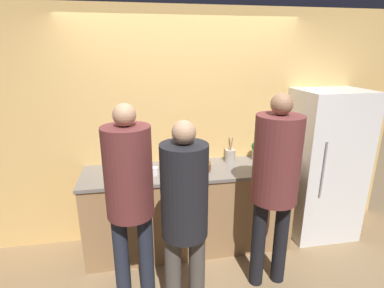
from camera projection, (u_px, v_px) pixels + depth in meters
name	position (u px, v px, depth m)	size (l,w,h in m)	color
ground_plane	(194.00, 265.00, 3.15)	(14.00, 14.00, 0.00)	#8C704C
wall_back	(184.00, 129.00, 3.40)	(5.20, 0.06, 2.60)	#E0B266
counter	(189.00, 208.00, 3.35)	(2.24, 0.67, 0.94)	#9E754C
refrigerator	(324.00, 165.00, 3.50)	(0.76, 0.64, 1.75)	white
person_left	(129.00, 188.00, 2.41)	(0.39, 0.39, 1.78)	#232838
person_center	(185.00, 210.00, 2.22)	(0.35, 0.35, 1.70)	#4C4742
person_right	(276.00, 174.00, 2.60)	(0.40, 0.40, 1.83)	black
fruit_bowl	(193.00, 166.00, 3.19)	(0.38, 0.38, 0.12)	brown
utensil_crock	(230.00, 155.00, 3.41)	(0.12, 0.12, 0.29)	#ADA393
bottle_amber	(167.00, 160.00, 3.31)	(0.08, 0.08, 0.16)	brown
bottle_clear	(257.00, 166.00, 3.13)	(0.05, 0.05, 0.16)	silver
cup_white	(154.00, 171.00, 3.06)	(0.08, 0.08, 0.08)	white
potted_plant	(257.00, 149.00, 3.45)	(0.13, 0.13, 0.23)	beige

